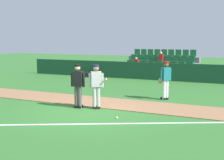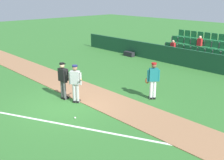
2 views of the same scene
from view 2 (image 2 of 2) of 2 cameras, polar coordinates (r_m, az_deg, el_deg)
ground_plane at (r=12.21m, az=-9.82°, el=-5.09°), size 80.00×80.00×0.00m
infield_dirt_path at (r=13.06m, az=-4.08°, el=-3.24°), size 28.00×2.00×0.03m
foul_line_chalk at (r=9.76m, az=-2.31°, el=-10.95°), size 10.82×5.37×0.01m
dugout_fence at (r=18.78m, az=15.26°, el=4.61°), size 20.00×0.16×1.21m
stadium_bleachers at (r=20.37m, az=18.06°, el=5.38°), size 5.55×2.95×2.05m
batter_grey_jersey at (r=11.98m, az=-7.79°, el=-0.50°), size 0.73×0.70×1.76m
umpire_home_plate at (r=12.46m, az=-10.41°, el=0.25°), size 0.59×0.34×1.76m
runner_teal_jersey at (r=12.42m, az=8.74°, el=0.09°), size 0.53×0.54×1.76m
baseball at (r=10.78m, az=-7.91°, el=-7.99°), size 0.07×0.07×0.07m
equipment_bag at (r=21.33m, az=3.65°, el=5.57°), size 0.90×0.36×0.36m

